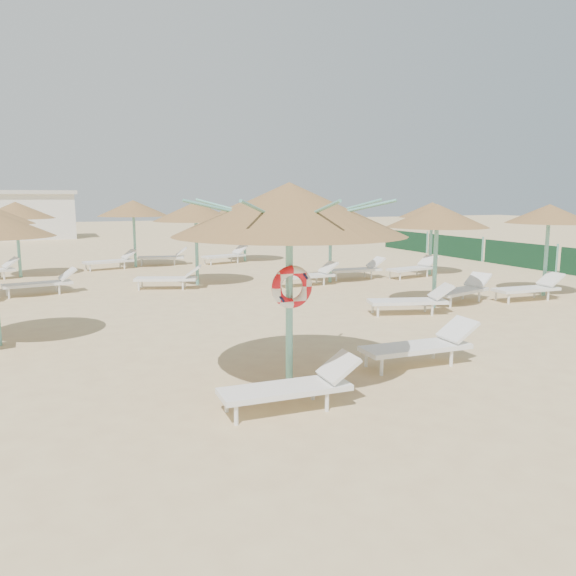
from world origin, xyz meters
name	(u,v)px	position (x,y,z in m)	size (l,w,h in m)	color
ground	(317,387)	(0.00, 0.00, 0.00)	(120.00, 120.00, 0.00)	#D7BC83
main_palapa	(289,210)	(-0.39, 0.19, 2.68)	(3.44, 3.44, 3.08)	#6BB9A9
lounger_main_a	(294,386)	(-0.70, -0.69, 0.33)	(1.94, 0.64, 0.70)	white
lounger_main_b	(423,345)	(2.15, 0.31, 0.36)	(2.09, 0.69, 0.75)	white
palapa_field	(232,214)	(1.92, 10.49, 2.30)	(18.03, 14.55, 2.71)	#6BB9A9
service_hut	(11,214)	(-6.00, 35.00, 1.64)	(8.40, 4.40, 3.25)	silver
windbreak_fence	(519,255)	(14.00, 9.96, 0.50)	(0.08, 19.84, 1.10)	#194C26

